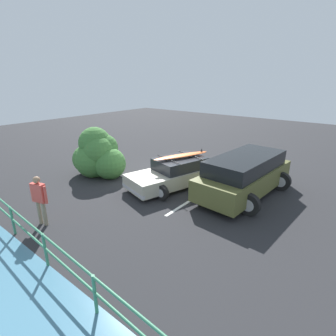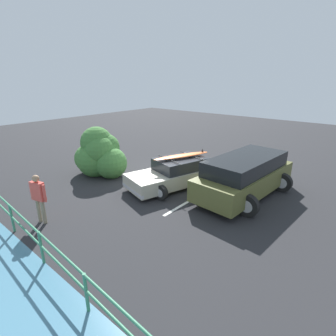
% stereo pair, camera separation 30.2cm
% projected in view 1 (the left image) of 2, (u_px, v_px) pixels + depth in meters
% --- Properties ---
extents(ground_plane, '(44.00, 44.00, 0.02)m').
position_uv_depth(ground_plane, '(170.00, 178.00, 12.33)').
color(ground_plane, '#28282B').
rests_on(ground_plane, ground).
extents(parking_stripe, '(0.12, 4.86, 0.00)m').
position_uv_depth(parking_stripe, '(203.00, 193.00, 10.70)').
color(parking_stripe, silver).
rests_on(parking_stripe, ground).
extents(sedan_car, '(2.94, 4.66, 1.48)m').
position_uv_depth(sedan_car, '(177.00, 172.00, 11.33)').
color(sedan_car, '#B7B29E').
rests_on(sedan_car, ground).
extents(suv_car, '(2.88, 5.06, 1.62)m').
position_uv_depth(suv_car, '(245.00, 174.00, 10.32)').
color(suv_car, brown).
rests_on(suv_car, ground).
extents(person_bystander, '(0.62, 0.30, 1.64)m').
position_uv_depth(person_bystander, '(39.00, 196.00, 8.09)').
color(person_bystander, gray).
rests_on(person_bystander, ground).
extents(railing_fence, '(10.62, 0.64, 0.91)m').
position_uv_depth(railing_fence, '(26.00, 228.00, 7.02)').
color(railing_fence, '#387F5B').
rests_on(railing_fence, ground).
extents(bush_near_left, '(2.68, 1.99, 2.38)m').
position_uv_depth(bush_near_left, '(98.00, 155.00, 12.35)').
color(bush_near_left, brown).
rests_on(bush_near_left, ground).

